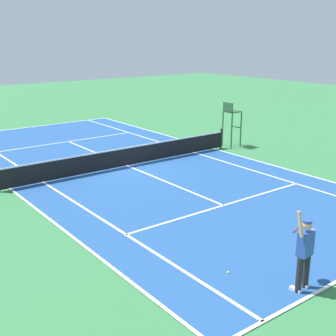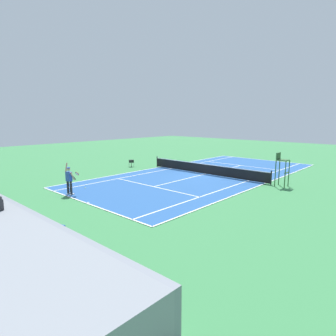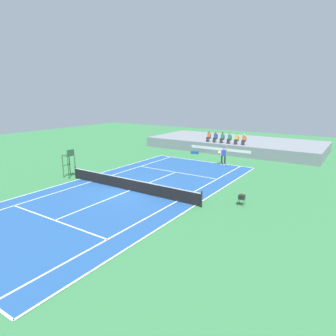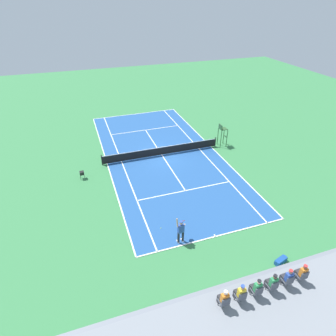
% 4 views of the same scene
% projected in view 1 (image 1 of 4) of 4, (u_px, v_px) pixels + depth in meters
% --- Properties ---
extents(ground_plane, '(80.00, 80.00, 0.00)m').
position_uv_depth(ground_plane, '(128.00, 166.00, 21.10)').
color(ground_plane, '#387F47').
extents(court, '(11.08, 23.88, 0.03)m').
position_uv_depth(court, '(128.00, 166.00, 21.10)').
color(court, '#235193').
rests_on(court, ground).
extents(net, '(11.98, 0.10, 1.07)m').
position_uv_depth(net, '(128.00, 156.00, 20.96)').
color(net, black).
rests_on(net, ground).
extents(tennis_player, '(0.75, 0.69, 2.08)m').
position_uv_depth(tennis_player, '(304.00, 252.00, 10.58)').
color(tennis_player, '#232328').
rests_on(tennis_player, ground).
extents(tennis_ball, '(0.07, 0.07, 0.07)m').
position_uv_depth(tennis_ball, '(228.00, 272.00, 11.58)').
color(tennis_ball, '#D1E533').
rests_on(tennis_ball, ground).
extents(umpire_chair, '(0.77, 0.77, 2.44)m').
position_uv_depth(umpire_chair, '(231.00, 118.00, 24.52)').
color(umpire_chair, '#2D562D').
rests_on(umpire_chair, ground).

